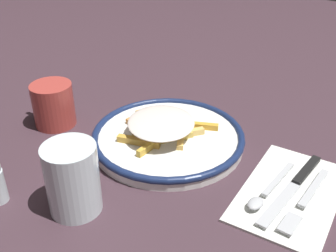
# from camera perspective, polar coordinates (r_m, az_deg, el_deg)

# --- Properties ---
(ground_plane) EXTENTS (2.60, 2.60, 0.00)m
(ground_plane) POSITION_cam_1_polar(r_m,az_deg,el_deg) (0.79, 0.00, -2.47)
(ground_plane) COLOR #3D2A32
(plate) EXTENTS (0.29, 0.29, 0.03)m
(plate) POSITION_cam_1_polar(r_m,az_deg,el_deg) (0.78, 0.00, -1.62)
(plate) COLOR white
(plate) RESTS_ON ground_plane
(fries_heap) EXTENTS (0.18, 0.18, 0.04)m
(fries_heap) POSITION_cam_1_polar(r_m,az_deg,el_deg) (0.77, -0.93, 0.12)
(fries_heap) COLOR gold
(fries_heap) RESTS_ON plate
(napkin) EXTENTS (0.16, 0.24, 0.01)m
(napkin) POSITION_cam_1_polar(r_m,az_deg,el_deg) (0.69, 16.80, -8.81)
(napkin) COLOR white
(napkin) RESTS_ON ground_plane
(fork) EXTENTS (0.03, 0.18, 0.01)m
(fork) POSITION_cam_1_polar(r_m,az_deg,el_deg) (0.68, 18.74, -9.67)
(fork) COLOR silver
(fork) RESTS_ON napkin
(knife) EXTENTS (0.03, 0.21, 0.01)m
(knife) POSITION_cam_1_polar(r_m,az_deg,el_deg) (0.70, 17.52, -7.53)
(knife) COLOR black
(knife) RESTS_ON napkin
(spoon) EXTENTS (0.03, 0.15, 0.01)m
(spoon) POSITION_cam_1_polar(r_m,az_deg,el_deg) (0.67, 13.44, -9.05)
(spoon) COLOR silver
(spoon) RESTS_ON napkin
(water_glass) EXTENTS (0.08, 0.08, 0.11)m
(water_glass) POSITION_cam_1_polar(r_m,az_deg,el_deg) (0.62, -13.20, -7.20)
(water_glass) COLOR silver
(water_glass) RESTS_ON ground_plane
(coffee_mug) EXTENTS (0.11, 0.08, 0.09)m
(coffee_mug) POSITION_cam_1_polar(r_m,az_deg,el_deg) (0.86, -15.79, 2.91)
(coffee_mug) COLOR #B23E36
(coffee_mug) RESTS_ON ground_plane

